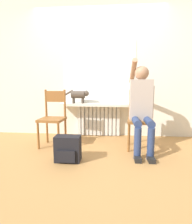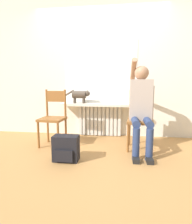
% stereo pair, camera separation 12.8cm
% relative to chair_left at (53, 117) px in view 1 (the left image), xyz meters
% --- Properties ---
extents(ground_plane, '(12.00, 12.00, 0.00)m').
position_rel_chair_left_xyz_m(ground_plane, '(0.72, -0.46, -0.49)').
color(ground_plane, '#B27F47').
extents(wall_with_window, '(7.00, 0.06, 2.70)m').
position_rel_chair_left_xyz_m(wall_with_window, '(0.72, 0.77, 0.86)').
color(wall_with_window, silver).
rests_on(wall_with_window, ground_plane).
extents(radiator, '(0.86, 0.08, 0.62)m').
position_rel_chair_left_xyz_m(radiator, '(0.72, 0.69, -0.18)').
color(radiator, silver).
rests_on(radiator, ground_plane).
extents(windowsill, '(1.48, 0.31, 0.05)m').
position_rel_chair_left_xyz_m(windowsill, '(0.72, 0.58, 0.16)').
color(windowsill, silver).
rests_on(windowsill, radiator).
extents(window_glass, '(1.42, 0.01, 1.21)m').
position_rel_chair_left_xyz_m(window_glass, '(0.72, 0.73, 0.78)').
color(window_glass, white).
rests_on(window_glass, windowsill).
extents(chair_left, '(0.42, 0.42, 0.94)m').
position_rel_chair_left_xyz_m(chair_left, '(0.00, 0.00, 0.00)').
color(chair_left, brown).
rests_on(chair_left, ground_plane).
extents(chair_right, '(0.43, 0.43, 0.94)m').
position_rel_chair_left_xyz_m(chair_right, '(1.44, -0.00, 0.00)').
color(chair_right, brown).
rests_on(chair_right, ground_plane).
extents(person, '(0.36, 1.00, 1.43)m').
position_rel_chair_left_xyz_m(person, '(1.44, -0.11, 0.25)').
color(person, navy).
rests_on(person, ground_plane).
extents(cat, '(0.48, 0.14, 0.26)m').
position_rel_chair_left_xyz_m(cat, '(0.35, 0.54, 0.34)').
color(cat, '#4C4238').
rests_on(cat, windowsill).
extents(backpack, '(0.34, 0.22, 0.35)m').
position_rel_chair_left_xyz_m(backpack, '(0.40, -0.63, -0.32)').
color(backpack, black).
rests_on(backpack, ground_plane).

